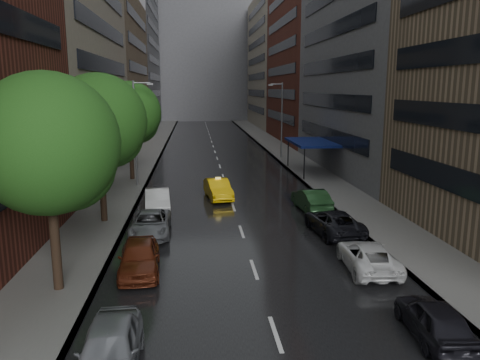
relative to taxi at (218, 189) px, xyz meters
name	(u,v)px	position (x,y,z in m)	size (l,w,h in m)	color
road	(216,154)	(0.96, 25.26, -0.77)	(14.00, 140.00, 0.01)	black
sidewalk_left	(146,154)	(-8.04, 25.26, -0.70)	(4.00, 140.00, 0.15)	gray
sidewalk_right	(283,152)	(9.96, 25.26, -0.70)	(4.00, 140.00, 0.15)	gray
buildings_left	(105,34)	(-14.04, 34.04, 15.22)	(8.00, 108.00, 38.00)	maroon
buildings_right	(318,41)	(15.96, 31.96, 14.26)	(8.05, 109.10, 36.00)	#937A5B
building_far	(203,59)	(0.96, 93.26, 15.23)	(40.00, 14.00, 32.00)	slate
tree_near	(47,144)	(-7.64, -16.39, 5.55)	(5.80, 5.80, 9.24)	#382619
tree_mid	(99,122)	(-7.64, -5.96, 5.72)	(5.95, 5.95, 9.48)	#382619
tree_far	(130,113)	(-7.64, 8.13, 5.51)	(5.76, 5.76, 9.17)	#382619
taxi	(218,189)	(0.00, 0.00, 0.00)	(1.63, 4.69, 1.54)	yellow
parked_cars_left	(144,242)	(-4.44, -12.34, -0.02)	(2.36, 23.79, 1.56)	gray
parked_cars_right	(346,234)	(6.36, -11.96, -0.06)	(2.83, 21.86, 1.57)	black
street_lamp_left	(136,131)	(-6.76, 5.26, 4.12)	(1.74, 0.22, 9.00)	gray
street_lamp_right	(281,119)	(8.68, 20.26, 4.12)	(1.74, 0.22, 9.00)	gray
awning	(311,142)	(9.95, 10.26, 2.36)	(4.00, 8.00, 3.12)	navy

